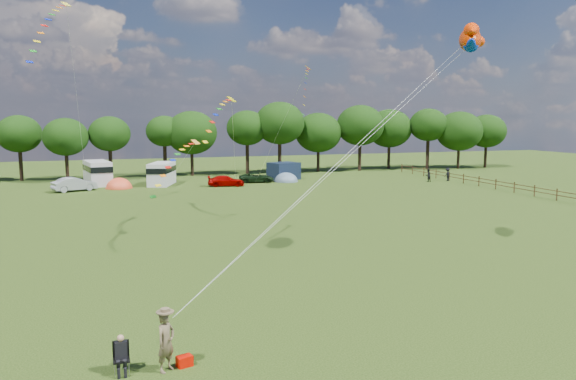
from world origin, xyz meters
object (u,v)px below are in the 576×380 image
object	(u,v)px
campervan_b	(98,172)
car_d	(257,178)
car_c	(226,181)
tent_orange	(119,188)
tent_greyblue	(286,181)
camp_chair	(121,350)
walker_b	(447,174)
fish_kite	(470,39)
car_b	(75,184)
kite_flyer	(166,342)
campervan_c	(162,173)
walker_a	(428,175)

from	to	relation	value
campervan_b	car_d	bearing A→B (deg)	-111.24
car_c	tent_orange	distance (m)	12.24
tent_greyblue	camp_chair	size ratio (longest dim) A/B	2.58
car_d	tent_greyblue	bearing A→B (deg)	-86.20
tent_greyblue	walker_b	bearing A→B (deg)	-16.10
fish_kite	tent_greyblue	bearing A→B (deg)	30.17
campervan_b	fish_kite	world-z (taller)	fish_kite
car_b	car_c	size ratio (longest dim) A/B	1.06
camp_chair	walker_b	bearing A→B (deg)	46.04
car_b	camp_chair	distance (m)	47.73
tent_greyblue	kite_flyer	world-z (taller)	kite_flyer
car_b	tent_greyblue	size ratio (longest dim) A/B	1.32
car_d	fish_kite	xyz separation A→B (m)	(1.95, -39.59, 11.93)
camp_chair	kite_flyer	bearing A→B (deg)	-12.78
car_d	tent_orange	bearing A→B (deg)	100.97
campervan_c	tent_greyblue	distance (m)	15.40
walker_a	walker_b	distance (m)	2.98
car_d	walker_b	xyz separation A→B (m)	(23.62, -6.06, 0.23)
car_c	walker_b	world-z (taller)	walker_b
car_b	campervan_c	distance (m)	10.17
tent_greyblue	campervan_b	bearing A→B (deg)	170.18
campervan_c	camp_chair	distance (m)	50.90
tent_greyblue	kite_flyer	distance (m)	53.34
kite_flyer	walker_b	bearing A→B (deg)	5.55
camp_chair	walker_a	bearing A→B (deg)	48.05
car_c	walker_a	bearing A→B (deg)	-88.24
car_d	fish_kite	distance (m)	41.39
car_b	campervan_c	size ratio (longest dim) A/B	0.75
car_c	walker_b	xyz separation A→B (m)	(28.04, -3.50, 0.22)
tent_greyblue	fish_kite	size ratio (longest dim) A/B	0.91
car_d	campervan_b	distance (m)	19.17
car_d	walker_b	distance (m)	24.39
tent_greyblue	walker_a	world-z (taller)	walker_a
car_d	walker_b	size ratio (longest dim) A/B	2.65
car_c	tent_greyblue	size ratio (longest dim) A/B	1.24
car_b	tent_orange	xyz separation A→B (m)	(4.72, 1.16, -0.76)
car_b	fish_kite	size ratio (longest dim) A/B	1.20
car_d	tent_orange	world-z (taller)	car_d
camp_chair	tent_greyblue	bearing A→B (deg)	66.00
campervan_b	fish_kite	bearing A→B (deg)	-164.78
camp_chair	walker_a	world-z (taller)	walker_a
car_d	kite_flyer	xyz separation A→B (m)	(-16.43, -49.69, 0.38)
tent_orange	fish_kite	bearing A→B (deg)	-64.67
camp_chair	walker_a	size ratio (longest dim) A/B	0.79
campervan_c	car_d	bearing A→B (deg)	-76.25
tent_greyblue	walker_a	size ratio (longest dim) A/B	2.04
car_c	fish_kite	distance (m)	39.42
car_d	campervan_b	world-z (taller)	campervan_b
tent_orange	camp_chair	size ratio (longest dim) A/B	2.58
car_b	car_d	bearing A→B (deg)	-107.46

